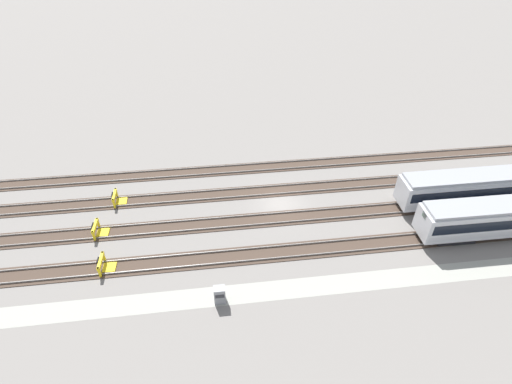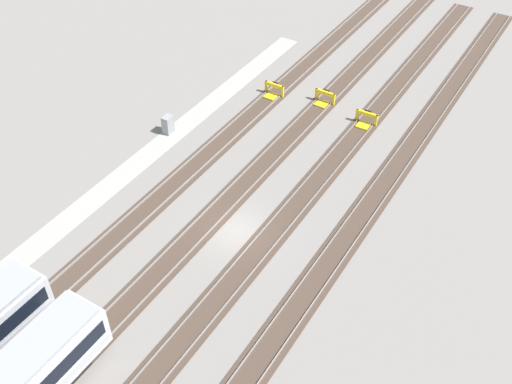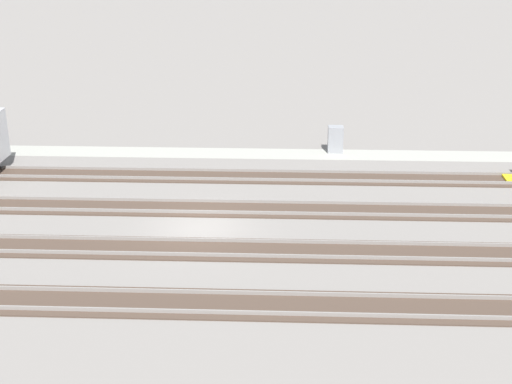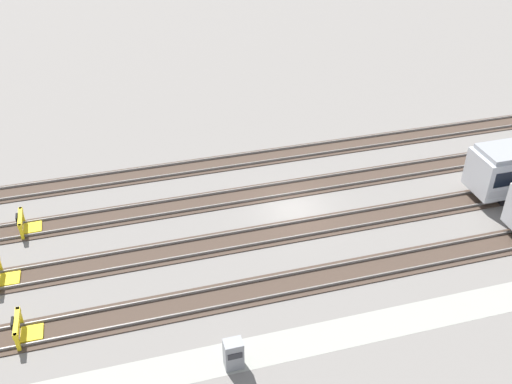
{
  "view_description": "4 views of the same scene",
  "coord_description": "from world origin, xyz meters",
  "px_view_note": "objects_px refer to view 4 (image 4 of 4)",
  "views": [
    {
      "loc": [
        -6.49,
        -31.56,
        26.5
      ],
      "look_at": [
        -2.57,
        -0.0,
        1.8
      ],
      "focal_mm": 28.0,
      "sensor_mm": 36.0,
      "label": 1
    },
    {
      "loc": [
        24.56,
        16.89,
        30.22
      ],
      "look_at": [
        -2.57,
        -0.0,
        1.8
      ],
      "focal_mm": 42.0,
      "sensor_mm": 36.0,
      "label": 2
    },
    {
      "loc": [
        -3.75,
        29.64,
        13.33
      ],
      "look_at": [
        -2.57,
        -0.0,
        1.8
      ],
      "focal_mm": 50.0,
      "sensor_mm": 36.0,
      "label": 3
    },
    {
      "loc": [
        -11.01,
        -30.23,
        22.89
      ],
      "look_at": [
        -2.57,
        -0.0,
        1.8
      ],
      "focal_mm": 42.0,
      "sensor_mm": 36.0,
      "label": 4
    }
  ],
  "objects_px": {
    "bumper_stop_nearest_track": "(24,329)",
    "bumper_stop_near_inner_track": "(2,275)",
    "electrical_cabinet": "(233,354)",
    "bumper_stop_middle_track": "(26,224)"
  },
  "relations": [
    {
      "from": "bumper_stop_middle_track",
      "to": "electrical_cabinet",
      "type": "xyz_separation_m",
      "value": [
        9.9,
        -13.79,
        0.29
      ]
    },
    {
      "from": "bumper_stop_nearest_track",
      "to": "bumper_stop_near_inner_track",
      "type": "xyz_separation_m",
      "value": [
        -1.32,
        4.58,
        0.0
      ]
    },
    {
      "from": "bumper_stop_nearest_track",
      "to": "electrical_cabinet",
      "type": "bearing_deg",
      "value": -25.53
    },
    {
      "from": "electrical_cabinet",
      "to": "bumper_stop_middle_track",
      "type": "bearing_deg",
      "value": 125.69
    },
    {
      "from": "bumper_stop_nearest_track",
      "to": "bumper_stop_middle_track",
      "type": "distance_m",
      "value": 9.17
    },
    {
      "from": "bumper_stop_nearest_track",
      "to": "bumper_stop_middle_track",
      "type": "xyz_separation_m",
      "value": [
        -0.23,
        9.17,
        0.0
      ]
    },
    {
      "from": "bumper_stop_near_inner_track",
      "to": "bumper_stop_middle_track",
      "type": "height_order",
      "value": "same"
    },
    {
      "from": "bumper_stop_middle_track",
      "to": "electrical_cabinet",
      "type": "height_order",
      "value": "electrical_cabinet"
    },
    {
      "from": "bumper_stop_nearest_track",
      "to": "bumper_stop_near_inner_track",
      "type": "distance_m",
      "value": 4.76
    },
    {
      "from": "bumper_stop_near_inner_track",
      "to": "electrical_cabinet",
      "type": "distance_m",
      "value": 14.33
    }
  ]
}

